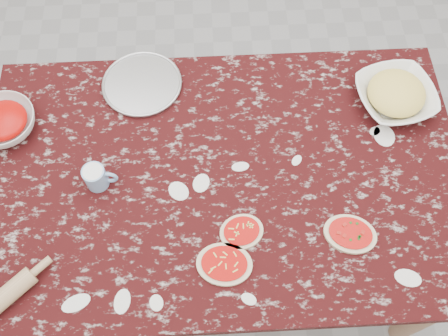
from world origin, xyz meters
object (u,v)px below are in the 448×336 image
Objects in this scene: cheese_bowl at (395,96)px; flour_mug at (97,177)px; worktable at (224,185)px; sauce_bowl at (4,123)px; pizza_tray at (142,84)px.

cheese_bowl is 1.06m from flour_mug.
worktable is 0.68m from cheese_bowl.
cheese_bowl is at bearing 14.76° from flour_mug.
sauce_bowl is at bearing -178.23° from cheese_bowl.
pizza_tray is at bearing 172.54° from cheese_bowl.
sauce_bowl is 2.03× the size of flour_mug.
sauce_bowl is 0.83× the size of cheese_bowl.
sauce_bowl is 1.36m from cheese_bowl.
sauce_bowl is at bearing 145.42° from flour_mug.
sauce_bowl reaches higher than cheese_bowl.
worktable is 5.67× the size of pizza_tray.
sauce_bowl is at bearing -161.01° from pizza_tray.
pizza_tray is at bearing 71.27° from flour_mug.
flour_mug is at bearing -108.73° from pizza_tray.
flour_mug is at bearing -178.78° from worktable.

